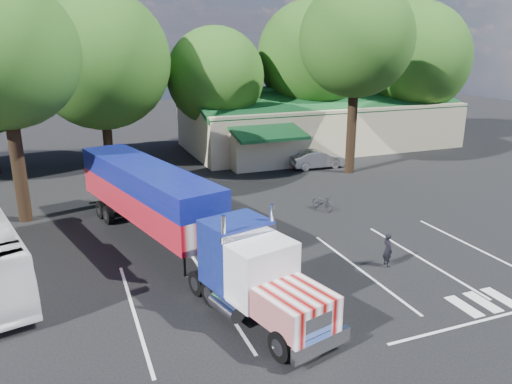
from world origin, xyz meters
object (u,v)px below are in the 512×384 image
object	(u,v)px
semi_truck	(169,209)
bicycle	(323,203)
woman	(388,250)
silver_sedan	(317,159)

from	to	relation	value
semi_truck	bicycle	world-z (taller)	semi_truck
semi_truck	bicycle	distance (m)	10.09
woman	silver_sedan	xyz separation A→B (m)	(5.37, 16.50, -0.05)
semi_truck	bicycle	bearing A→B (deg)	2.35
bicycle	silver_sedan	bearing A→B (deg)	48.09
semi_truck	woman	size ratio (longest dim) A/B	12.25
semi_truck	bicycle	size ratio (longest dim) A/B	11.13
woman	silver_sedan	distance (m)	17.35
silver_sedan	bicycle	bearing A→B (deg)	156.63
woman	bicycle	size ratio (longest dim) A/B	0.91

